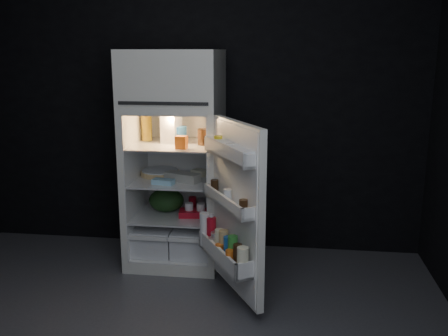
# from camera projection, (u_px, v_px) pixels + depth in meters

# --- Properties ---
(wall_back) EXTENTS (4.00, 0.00, 2.70)m
(wall_back) POSITION_uv_depth(u_px,v_px,m) (196.00, 99.00, 4.41)
(wall_back) COLOR black
(wall_back) RESTS_ON ground
(refrigerator) EXTENTS (0.76, 0.71, 1.78)m
(refrigerator) POSITION_uv_depth(u_px,v_px,m) (176.00, 151.00, 4.15)
(refrigerator) COLOR white
(refrigerator) RESTS_ON ground
(fridge_door) EXTENTS (0.53, 0.72, 1.22)m
(fridge_door) POSITION_uv_depth(u_px,v_px,m) (233.00, 213.00, 3.47)
(fridge_door) COLOR white
(fridge_door) RESTS_ON ground
(milk_jug) EXTENTS (0.16, 0.16, 0.24)m
(milk_jug) POSITION_uv_depth(u_px,v_px,m) (171.00, 129.00, 4.09)
(milk_jug) COLOR white
(milk_jug) RESTS_ON refrigerator
(mayo_jar) EXTENTS (0.13, 0.13, 0.14)m
(mayo_jar) POSITION_uv_depth(u_px,v_px,m) (181.00, 135.00, 4.09)
(mayo_jar) COLOR #1E59A7
(mayo_jar) RESTS_ON refrigerator
(jam_jar) EXTENTS (0.14, 0.14, 0.13)m
(jam_jar) POSITION_uv_depth(u_px,v_px,m) (205.00, 137.00, 4.03)
(jam_jar) COLOR black
(jam_jar) RESTS_ON refrigerator
(amber_bottle) EXTENTS (0.10, 0.10, 0.22)m
(amber_bottle) POSITION_uv_depth(u_px,v_px,m) (147.00, 128.00, 4.21)
(amber_bottle) COLOR #AB851B
(amber_bottle) RESTS_ON refrigerator
(small_carton) EXTENTS (0.10, 0.08, 0.10)m
(small_carton) POSITION_uv_depth(u_px,v_px,m) (181.00, 142.00, 3.87)
(small_carton) COLOR #D56119
(small_carton) RESTS_ON refrigerator
(egg_carton) EXTENTS (0.31, 0.21, 0.07)m
(egg_carton) POSITION_uv_depth(u_px,v_px,m) (183.00, 177.00, 4.08)
(egg_carton) COLOR #9A988C
(egg_carton) RESTS_ON refrigerator
(pie) EXTENTS (0.43, 0.43, 0.04)m
(pie) POSITION_uv_depth(u_px,v_px,m) (160.00, 173.00, 4.28)
(pie) COLOR tan
(pie) RESTS_ON refrigerator
(flat_package) EXTENTS (0.19, 0.12, 0.04)m
(flat_package) POSITION_uv_depth(u_px,v_px,m) (163.00, 182.00, 4.00)
(flat_package) COLOR #92CAE3
(flat_package) RESTS_ON refrigerator
(wrapped_pkg) EXTENTS (0.15, 0.14, 0.05)m
(wrapped_pkg) POSITION_uv_depth(u_px,v_px,m) (200.00, 173.00, 4.27)
(wrapped_pkg) COLOR #EDEAC2
(wrapped_pkg) RESTS_ON refrigerator
(produce_bag) EXTENTS (0.32, 0.28, 0.20)m
(produce_bag) POSITION_uv_depth(u_px,v_px,m) (166.00, 200.00, 4.26)
(produce_bag) COLOR #193815
(produce_bag) RESTS_ON refrigerator
(yogurt_tray) EXTENTS (0.29, 0.18, 0.05)m
(yogurt_tray) POSITION_uv_depth(u_px,v_px,m) (196.00, 213.00, 4.15)
(yogurt_tray) COLOR red
(yogurt_tray) RESTS_ON refrigerator
(small_can_red) EXTENTS (0.07, 0.07, 0.09)m
(small_can_red) POSITION_uv_depth(u_px,v_px,m) (193.00, 202.00, 4.39)
(small_can_red) COLOR red
(small_can_red) RESTS_ON refrigerator
(small_can_silver) EXTENTS (0.10, 0.10, 0.09)m
(small_can_silver) POSITION_uv_depth(u_px,v_px,m) (202.00, 203.00, 4.35)
(small_can_silver) COLOR silver
(small_can_silver) RESTS_ON refrigerator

